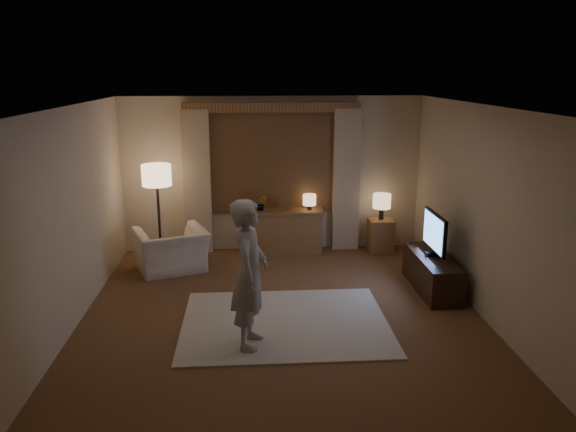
{
  "coord_description": "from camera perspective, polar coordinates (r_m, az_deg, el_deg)",
  "views": [
    {
      "loc": [
        -0.38,
        -6.56,
        3.0
      ],
      "look_at": [
        0.12,
        0.6,
        1.13
      ],
      "focal_mm": 35.0,
      "sensor_mm": 36.0,
      "label": 1
    }
  ],
  "objects": [
    {
      "name": "tv",
      "position": [
        7.97,
        14.67,
        -1.66
      ],
      "size": [
        0.21,
        0.85,
        0.61
      ],
      "color": "black",
      "rests_on": "tv_stand"
    },
    {
      "name": "tv_stand",
      "position": [
        8.15,
        14.42,
        -5.63
      ],
      "size": [
        0.45,
        1.4,
        0.5
      ],
      "primitive_type": "cube",
      "color": "black",
      "rests_on": "floor"
    },
    {
      "name": "table_lamp_sideboard",
      "position": [
        9.36,
        2.19,
        1.59
      ],
      "size": [
        0.22,
        0.22,
        0.3
      ],
      "color": "black",
      "rests_on": "sideboard"
    },
    {
      "name": "picture_frame",
      "position": [
        9.35,
        -0.25,
        0.96
      ],
      "size": [
        0.16,
        0.02,
        0.2
      ],
      "primitive_type": "cube",
      "color": "brown",
      "rests_on": "sideboard"
    },
    {
      "name": "rug",
      "position": [
        6.99,
        -0.3,
        -10.77
      ],
      "size": [
        2.5,
        2.0,
        0.02
      ],
      "primitive_type": "cube",
      "color": "beige",
      "rests_on": "floor"
    },
    {
      "name": "floor_lamp",
      "position": [
        9.07,
        -13.18,
        3.53
      ],
      "size": [
        0.46,
        0.46,
        1.58
      ],
      "color": "black",
      "rests_on": "floor"
    },
    {
      "name": "side_table",
      "position": [
        9.67,
        9.36,
        -1.96
      ],
      "size": [
        0.4,
        0.4,
        0.56
      ],
      "primitive_type": "cube",
      "color": "brown",
      "rests_on": "floor"
    },
    {
      "name": "person",
      "position": [
        6.14,
        -3.93,
        -5.91
      ],
      "size": [
        0.5,
        0.67,
        1.67
      ],
      "primitive_type": "imported",
      "rotation": [
        0.0,
        0.0,
        1.4
      ],
      "color": "#AEA9A0",
      "rests_on": "rug"
    },
    {
      "name": "plant",
      "position": [
        9.32,
        -2.71,
        1.22
      ],
      "size": [
        0.16,
        0.13,
        0.3
      ],
      "primitive_type": "imported",
      "color": "#999999",
      "rests_on": "sideboard"
    },
    {
      "name": "table_lamp_side",
      "position": [
        9.52,
        9.51,
        1.43
      ],
      "size": [
        0.3,
        0.3,
        0.44
      ],
      "color": "black",
      "rests_on": "side_table"
    },
    {
      "name": "room",
      "position": [
        7.27,
        -0.89,
        1.32
      ],
      "size": [
        5.04,
        5.54,
        2.64
      ],
      "color": "brown",
      "rests_on": "ground"
    },
    {
      "name": "sideboard",
      "position": [
        9.46,
        -0.25,
        -1.68
      ],
      "size": [
        1.2,
        0.4,
        0.7
      ],
      "primitive_type": "cube",
      "color": "brown",
      "rests_on": "floor"
    },
    {
      "name": "armchair",
      "position": [
        8.78,
        -11.75,
        -3.45
      ],
      "size": [
        1.26,
        1.19,
        0.66
      ],
      "primitive_type": "imported",
      "rotation": [
        0.0,
        0.0,
        -2.77
      ],
      "color": "beige",
      "rests_on": "floor"
    }
  ]
}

